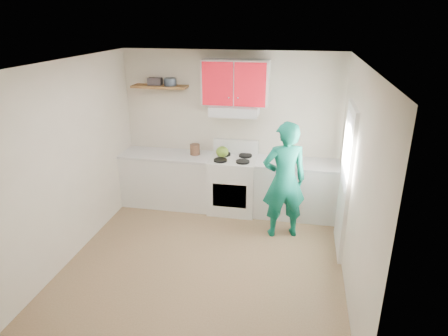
% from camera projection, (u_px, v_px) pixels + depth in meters
% --- Properties ---
extents(floor, '(3.80, 3.80, 0.00)m').
position_uv_depth(floor, '(205.00, 261.00, 5.33)').
color(floor, brown).
rests_on(floor, ground).
extents(ceiling, '(3.60, 3.80, 0.04)m').
position_uv_depth(ceiling, '(201.00, 63.00, 4.39)').
color(ceiling, white).
rests_on(ceiling, floor).
extents(back_wall, '(3.60, 0.04, 2.60)m').
position_uv_depth(back_wall, '(231.00, 130.00, 6.60)').
color(back_wall, beige).
rests_on(back_wall, floor).
extents(front_wall, '(3.60, 0.04, 2.60)m').
position_uv_depth(front_wall, '(146.00, 258.00, 3.12)').
color(front_wall, beige).
rests_on(front_wall, floor).
extents(left_wall, '(0.04, 3.80, 2.60)m').
position_uv_depth(left_wall, '(70.00, 162.00, 5.19)').
color(left_wall, beige).
rests_on(left_wall, floor).
extents(right_wall, '(0.04, 3.80, 2.60)m').
position_uv_depth(right_wall, '(355.00, 183.00, 4.54)').
color(right_wall, beige).
rests_on(right_wall, floor).
extents(door, '(0.05, 0.85, 2.05)m').
position_uv_depth(door, '(345.00, 181.00, 5.28)').
color(door, white).
rests_on(door, floor).
extents(door_glass, '(0.01, 0.55, 0.95)m').
position_uv_depth(door_glass, '(347.00, 151.00, 5.14)').
color(door_glass, white).
rests_on(door_glass, door).
extents(counter_left, '(1.52, 0.60, 0.90)m').
position_uv_depth(counter_left, '(168.00, 179.00, 6.82)').
color(counter_left, silver).
rests_on(counter_left, floor).
extents(counter_right, '(1.32, 0.60, 0.90)m').
position_uv_depth(counter_right, '(296.00, 189.00, 6.43)').
color(counter_right, silver).
rests_on(counter_right, floor).
extents(stove, '(0.76, 0.65, 0.92)m').
position_uv_depth(stove, '(233.00, 185.00, 6.59)').
color(stove, white).
rests_on(stove, floor).
extents(range_hood, '(0.76, 0.44, 0.15)m').
position_uv_depth(range_hood, '(235.00, 110.00, 6.24)').
color(range_hood, silver).
rests_on(range_hood, back_wall).
extents(upper_cabinets, '(1.02, 0.33, 0.70)m').
position_uv_depth(upper_cabinets, '(236.00, 83.00, 6.14)').
color(upper_cabinets, red).
rests_on(upper_cabinets, back_wall).
extents(shelf, '(0.90, 0.30, 0.04)m').
position_uv_depth(shelf, '(160.00, 86.00, 6.41)').
color(shelf, brown).
rests_on(shelf, back_wall).
extents(books, '(0.23, 0.18, 0.11)m').
position_uv_depth(books, '(155.00, 81.00, 6.42)').
color(books, '#423A3F').
rests_on(books, shelf).
extents(tin, '(0.22, 0.22, 0.12)m').
position_uv_depth(tin, '(170.00, 82.00, 6.34)').
color(tin, '#333D4C').
rests_on(tin, shelf).
extents(kettle, '(0.22, 0.22, 0.18)m').
position_uv_depth(kettle, '(222.00, 152.00, 6.48)').
color(kettle, olive).
rests_on(kettle, stove).
extents(crock, '(0.20, 0.20, 0.20)m').
position_uv_depth(crock, '(195.00, 150.00, 6.59)').
color(crock, '#4A2F20').
rests_on(crock, counter_left).
extents(cutting_board, '(0.33, 0.25, 0.02)m').
position_uv_depth(cutting_board, '(292.00, 163.00, 6.25)').
color(cutting_board, olive).
rests_on(cutting_board, counter_right).
extents(silicone_mat, '(0.32, 0.29, 0.01)m').
position_uv_depth(silicone_mat, '(327.00, 164.00, 6.23)').
color(silicone_mat, red).
rests_on(silicone_mat, counter_right).
extents(person, '(0.73, 0.58, 1.76)m').
position_uv_depth(person, '(284.00, 181.00, 5.68)').
color(person, '#0B6853').
rests_on(person, floor).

